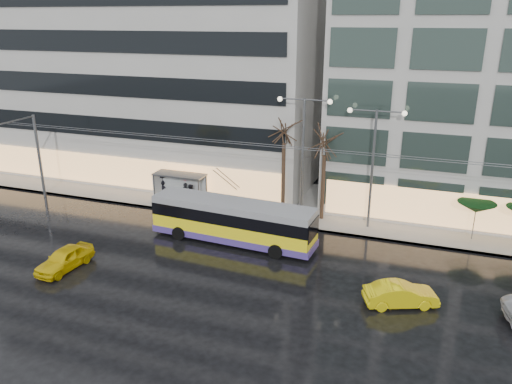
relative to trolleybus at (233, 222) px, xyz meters
The scene contains 17 objects.
ground 5.74m from the trolleybus, 76.02° to the right, with size 140.00×140.00×0.00m, color black.
sidewalk 9.33m from the trolleybus, 68.76° to the left, with size 80.00×10.00×0.15m, color gray.
kerb 5.13m from the trolleybus, 47.54° to the left, with size 80.00×0.10×0.15m, color slate.
building_left 22.24m from the trolleybus, 137.13° to the left, with size 34.00×14.00×22.00m, color #A8A6A1.
trolleybus is the anchor object (origin of this frame).
catenary 4.47m from the trolleybus, 47.31° to the left, with size 42.24×5.12×7.00m.
bus_shelter 8.82m from the trolleybus, 143.07° to the left, with size 4.20×1.60×2.51m.
street_lamp_near 7.83m from the trolleybus, 58.25° to the left, with size 3.96×0.36×9.03m.
street_lamp_far 10.83m from the trolleybus, 32.93° to the left, with size 3.96×0.36×8.53m.
tree_a 8.18m from the trolleybus, 71.79° to the left, with size 3.20×3.20×8.40m.
tree_b 9.05m from the trolleybus, 50.15° to the left, with size 3.20×3.20×7.70m.
parasol_a 16.37m from the trolleybus, 20.06° to the left, with size 2.50×2.50×2.65m.
taxi_a 10.79m from the trolleybus, 139.35° to the right, with size 1.57×3.91×1.33m, color yellow.
taxi_b 12.20m from the trolleybus, 21.09° to the right, with size 1.35×3.86×1.27m, color yellow.
pedestrian_a 8.02m from the trolleybus, 140.37° to the left, with size 1.12×1.13×2.19m.
pedestrian_b 7.29m from the trolleybus, 139.68° to the left, with size 1.02×0.86×1.88m.
pedestrian_c 10.41m from the trolleybus, 146.27° to the left, with size 1.09×0.98×2.11m.
Camera 1 is at (10.54, -23.29, 14.51)m, focal length 35.00 mm.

